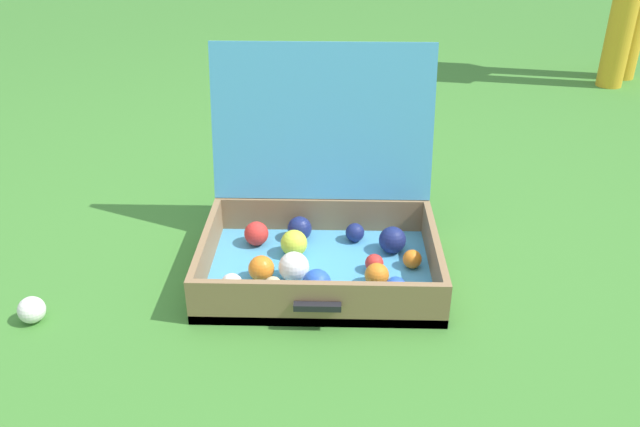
% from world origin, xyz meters
% --- Properties ---
extents(ground_plane, '(16.00, 16.00, 0.00)m').
position_xyz_m(ground_plane, '(0.00, 0.00, 0.00)').
color(ground_plane, '#3D7A2D').
extents(open_suitcase, '(0.61, 0.55, 0.55)m').
position_xyz_m(open_suitcase, '(0.04, 0.09, 0.12)').
color(open_suitcase, '#4799C6').
rests_on(open_suitcase, ground).
extents(stray_ball_on_grass, '(0.06, 0.06, 0.06)m').
position_xyz_m(stray_ball_on_grass, '(-0.64, -0.19, 0.03)').
color(stray_ball_on_grass, white).
rests_on(stray_ball_on_grass, ground).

